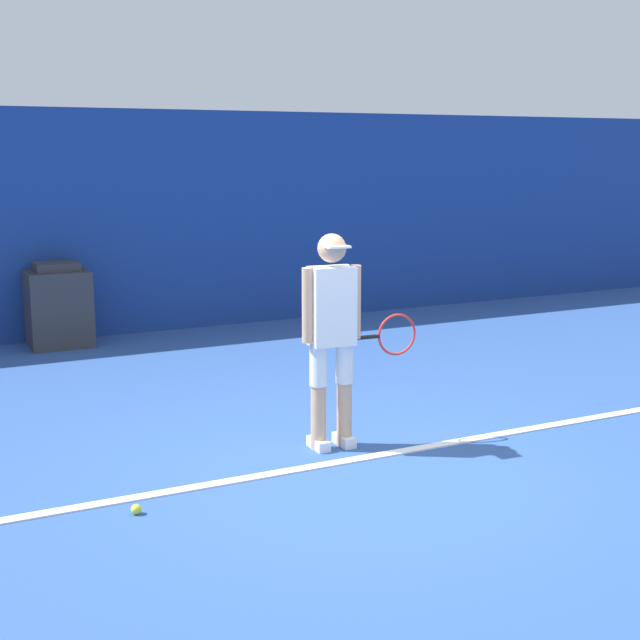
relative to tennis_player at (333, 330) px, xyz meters
name	(u,v)px	position (x,y,z in m)	size (l,w,h in m)	color
ground_plane	(364,471)	(-0.04, -0.58, -0.93)	(24.00, 24.00, 0.00)	#2D5193
back_wall	(144,222)	(-0.04, 5.10, 0.46)	(24.00, 0.10, 2.79)	navy
court_baseline	(350,461)	(-0.04, -0.36, -0.93)	(21.60, 0.10, 0.01)	white
tennis_player	(333,330)	(0.00, 0.00, 0.00)	(0.97, 0.29, 1.68)	tan
tennis_ball	(136,509)	(-1.74, -0.61, -0.90)	(0.07, 0.07, 0.07)	#D1E533
covered_chair	(59,307)	(-1.23, 4.70, -0.46)	(0.71, 0.60, 1.00)	#333338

